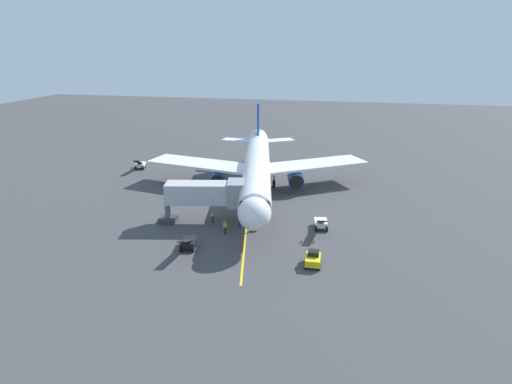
# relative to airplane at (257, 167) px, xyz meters

# --- Properties ---
(ground_plane) EXTENTS (220.00, 220.00, 0.00)m
(ground_plane) POSITION_rel_airplane_xyz_m (1.63, 0.65, -4.00)
(ground_plane) COLOR #424244
(apron_lead_in_line) EXTENTS (7.74, 39.33, 0.01)m
(apron_lead_in_line) POSITION_rel_airplane_xyz_m (-0.05, 6.28, -4.00)
(apron_lead_in_line) COLOR yellow
(apron_lead_in_line) RESTS_ON ground
(airplane) EXTENTS (34.19, 40.15, 11.50)m
(airplane) POSITION_rel_airplane_xyz_m (0.00, 0.00, 0.00)
(airplane) COLOR white
(airplane) RESTS_ON ground
(jet_bridge) EXTENTS (11.52, 4.80, 5.40)m
(jet_bridge) POSITION_rel_airplane_xyz_m (3.16, 12.09, -0.24)
(jet_bridge) COLOR #B7B7BC
(jet_bridge) RESTS_ON ground
(ground_crew_marshaller) EXTENTS (0.44, 0.47, 1.71)m
(ground_crew_marshaller) POSITION_rel_airplane_xyz_m (-0.45, 12.56, -3.12)
(ground_crew_marshaller) COLOR #23232D
(ground_crew_marshaller) RESTS_ON ground
(ground_crew_wing_walker) EXTENTS (0.29, 0.42, 1.71)m
(ground_crew_wing_walker) POSITION_rel_airplane_xyz_m (3.12, 12.23, -3.12)
(ground_crew_wing_walker) COLOR #23232D
(ground_crew_wing_walker) RESTS_ON ground
(ground_crew_loader) EXTENTS (0.45, 0.47, 1.71)m
(ground_crew_loader) POSITION_rel_airplane_xyz_m (0.68, 15.20, -3.12)
(ground_crew_loader) COLOR #23232D
(ground_crew_loader) RESTS_ON ground
(belt_loader_near_nose) EXTENTS (2.31, 4.73, 2.32)m
(belt_loader_near_nose) POSITION_rel_airplane_xyz_m (23.08, -8.63, -3.29)
(belt_loader_near_nose) COLOR white
(belt_loader_near_nose) RESTS_ON ground
(belt_loader_portside) EXTENTS (1.83, 4.69, 2.32)m
(belt_loader_portside) POSITION_rel_airplane_xyz_m (-10.24, 11.30, -3.29)
(belt_loader_portside) COLOR white
(belt_loader_portside) RESTS_ON ground
(tug_starboard_side) EXTENTS (1.60, 2.34, 1.50)m
(tug_starboard_side) POSITION_rel_airplane_xyz_m (-10.05, 20.64, -3.30)
(tug_starboard_side) COLOR yellow
(tug_starboard_side) RESTS_ON ground
(belt_loader_rear_apron) EXTENTS (1.89, 4.70, 2.32)m
(belt_loader_rear_apron) POSITION_rel_airplane_xyz_m (3.62, 19.62, -3.29)
(belt_loader_rear_apron) COLOR black
(belt_loader_rear_apron) RESTS_ON ground
(safety_cone_nose_left) EXTENTS (0.32, 0.32, 0.55)m
(safety_cone_nose_left) POSITION_rel_airplane_xyz_m (-9.76, 15.46, -3.73)
(safety_cone_nose_left) COLOR #F2590F
(safety_cone_nose_left) RESTS_ON ground
(safety_cone_nose_right) EXTENTS (0.32, 0.32, 0.55)m
(safety_cone_nose_right) POSITION_rel_airplane_xyz_m (-8.35, 15.65, -3.73)
(safety_cone_nose_right) COLOR #F2590F
(safety_cone_nose_right) RESTS_ON ground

